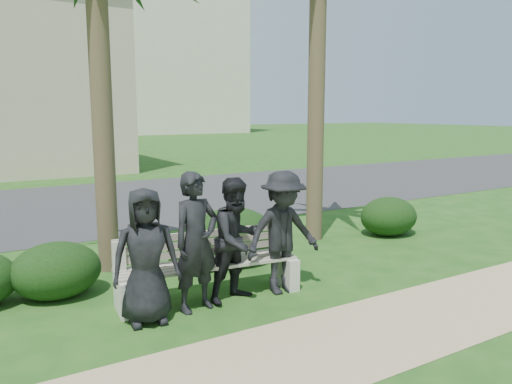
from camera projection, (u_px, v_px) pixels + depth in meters
ground at (249, 293)px, 6.90m from camera, size 160.00×160.00×0.00m
footpath at (333, 345)px, 5.37m from camera, size 30.00×1.60×0.01m
asphalt_street at (102, 203)px, 13.66m from camera, size 160.00×8.00×0.01m
stucco_bldg_right at (14, 83)px, 21.03m from camera, size 8.40×8.40×7.30m
hotel_tower at (116, 17)px, 58.41m from camera, size 26.00×18.00×37.30m
park_bench at (209, 270)px, 6.69m from camera, size 2.51×0.83×0.86m
man_a at (146, 256)px, 5.83m from camera, size 0.86×0.62×1.62m
man_b at (196, 242)px, 6.21m from camera, size 0.72×0.55×1.76m
man_c at (237, 240)px, 6.55m from camera, size 0.92×0.79×1.65m
man_d at (283, 233)px, 6.82m from camera, size 1.14×0.70×1.70m
hedge_b at (56, 269)px, 6.73m from camera, size 1.19×0.98×0.77m
hedge_c at (196, 250)px, 7.92m from camera, size 0.97×0.80×0.63m
hedge_d at (232, 234)px, 8.26m from camera, size 1.46×1.20×0.95m
hedge_f at (389, 215)px, 10.15m from camera, size 1.22×1.01×0.80m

